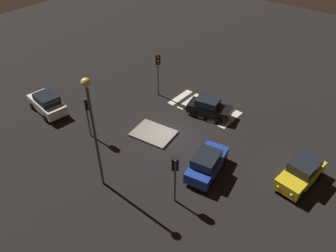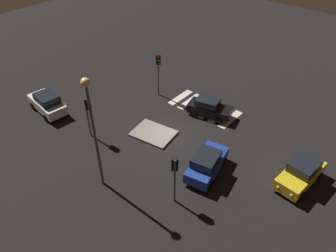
{
  "view_description": "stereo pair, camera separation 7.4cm",
  "coord_description": "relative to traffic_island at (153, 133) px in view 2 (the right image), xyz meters",
  "views": [
    {
      "loc": [
        -13.73,
        16.49,
        17.54
      ],
      "look_at": [
        0.0,
        0.0,
        1.0
      ],
      "focal_mm": 34.9,
      "sensor_mm": 36.0,
      "label": 1
    },
    {
      "loc": [
        -13.78,
        16.44,
        17.54
      ],
      "look_at": [
        0.0,
        0.0,
        1.0
      ],
      "focal_mm": 34.9,
      "sensor_mm": 36.0,
      "label": 2
    }
  ],
  "objects": [
    {
      "name": "ground_plane",
      "position": [
        -1.04,
        -0.69,
        -0.09
      ],
      "size": [
        80.0,
        80.0,
        0.0
      ],
      "primitive_type": "plane",
      "color": "black"
    },
    {
      "name": "traffic_island",
      "position": [
        0.0,
        0.0,
        0.0
      ],
      "size": [
        3.81,
        3.09,
        0.18
      ],
      "color": "gray",
      "rests_on": "ground"
    },
    {
      "name": "car_white",
      "position": [
        9.75,
        3.71,
        0.84
      ],
      "size": [
        4.51,
        2.45,
        1.89
      ],
      "rotation": [
        0.0,
        0.0,
        -0.12
      ],
      "color": "silver",
      "rests_on": "ground"
    },
    {
      "name": "car_blue",
      "position": [
        -5.98,
        0.82,
        0.82
      ],
      "size": [
        2.59,
        4.45,
        1.85
      ],
      "rotation": [
        0.0,
        0.0,
        -1.38
      ],
      "color": "#1E389E",
      "rests_on": "ground"
    },
    {
      "name": "car_black",
      "position": [
        -2.03,
        -5.33,
        0.75
      ],
      "size": [
        4.18,
        2.54,
        1.72
      ],
      "rotation": [
        0.0,
        0.0,
        3.38
      ],
      "color": "black",
      "rests_on": "ground"
    },
    {
      "name": "car_yellow",
      "position": [
        -11.64,
        -2.64,
        0.82
      ],
      "size": [
        2.35,
        4.4,
        1.85
      ],
      "rotation": [
        0.0,
        0.0,
        1.47
      ],
      "color": "gold",
      "rests_on": "ground"
    },
    {
      "name": "traffic_light_west",
      "position": [
        -5.76,
        4.29,
        2.76
      ],
      "size": [
        0.54,
        0.53,
        3.76
      ],
      "rotation": [
        0.0,
        0.0,
        -0.81
      ],
      "color": "#47474C",
      "rests_on": "ground"
    },
    {
      "name": "traffic_light_east",
      "position": [
        3.73,
        -4.95,
        3.27
      ],
      "size": [
        0.53,
        0.54,
        4.43
      ],
      "rotation": [
        0.0,
        0.0,
        2.41
      ],
      "color": "#47474C",
      "rests_on": "ground"
    },
    {
      "name": "traffic_light_north",
      "position": [
        3.81,
        3.44,
        2.74
      ],
      "size": [
        0.53,
        0.54,
        3.73
      ],
      "rotation": [
        0.0,
        0.0,
        -2.44
      ],
      "color": "#47474C",
      "rests_on": "ground"
    },
    {
      "name": "street_lamp",
      "position": [
        -0.96,
        6.45,
        5.65
      ],
      "size": [
        0.56,
        0.56,
        8.56
      ],
      "color": "#47474C",
      "rests_on": "ground"
    },
    {
      "name": "crosswalk_near",
      "position": [
        -1.04,
        -6.06,
        -0.08
      ],
      "size": [
        6.45,
        3.2,
        0.02
      ],
      "color": "silver",
      "rests_on": "ground"
    }
  ]
}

